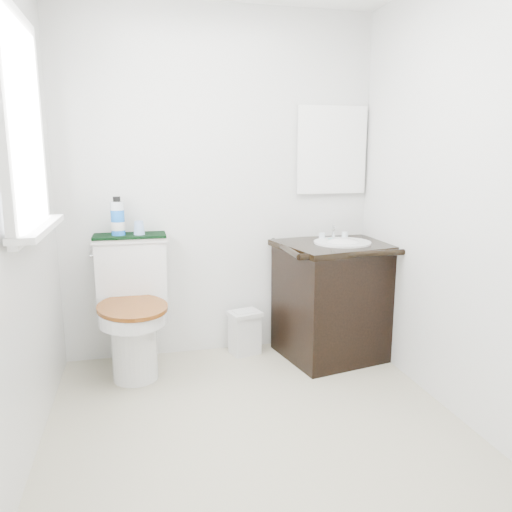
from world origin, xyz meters
name	(u,v)px	position (x,y,z in m)	size (l,w,h in m)	color
floor	(260,434)	(0.00, 0.00, 0.00)	(2.40, 2.40, 0.00)	#C0BA9A
wall_back	(220,186)	(0.00, 1.20, 1.20)	(2.40, 2.40, 0.00)	silver
wall_front	(380,249)	(0.00, -1.20, 1.20)	(2.40, 2.40, 0.00)	silver
wall_left	(7,208)	(-1.10, 0.00, 1.20)	(2.40, 2.40, 0.00)	silver
wall_right	(466,198)	(1.10, 0.00, 1.20)	(2.40, 2.40, 0.00)	silver
window	(20,126)	(-1.07, 0.25, 1.55)	(0.02, 0.70, 0.90)	white
mirror	(332,150)	(0.82, 1.18, 1.45)	(0.50, 0.02, 0.60)	silver
toilet	(133,315)	(-0.63, 0.96, 0.38)	(0.51, 0.68, 0.88)	silver
vanity	(335,296)	(0.77, 0.90, 0.43)	(0.86, 0.78, 0.92)	black
trash_bin	(245,332)	(0.14, 1.07, 0.16)	(0.26, 0.23, 0.31)	silver
towel	(130,236)	(-0.63, 1.09, 0.89)	(0.47, 0.22, 0.02)	black
mouthwash_bottle	(118,218)	(-0.70, 1.07, 1.02)	(0.09, 0.09, 0.25)	blue
cup	(139,228)	(-0.56, 1.06, 0.95)	(0.07, 0.07, 0.09)	#7E9DCF
soap_bar	(330,239)	(0.76, 1.00, 0.83)	(0.06, 0.04, 0.02)	#197A7C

